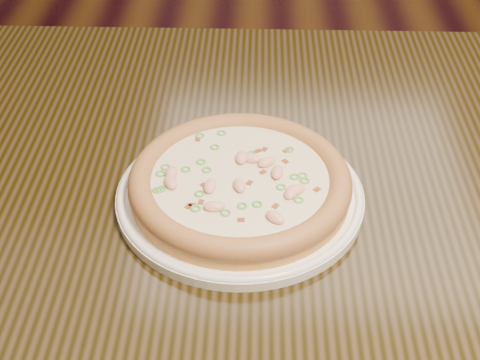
{
  "coord_description": "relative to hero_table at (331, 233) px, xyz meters",
  "views": [
    {
      "loc": [
        -0.34,
        -0.73,
        1.27
      ],
      "look_at": [
        -0.36,
        -0.13,
        0.78
      ],
      "focal_mm": 50.0,
      "sensor_mm": 36.0,
      "label": 1
    }
  ],
  "objects": [
    {
      "name": "plate",
      "position": [
        -0.12,
        -0.05,
        0.11
      ],
      "size": [
        0.29,
        0.29,
        0.02
      ],
      "color": "white",
      "rests_on": "hero_table"
    },
    {
      "name": "hero_table",
      "position": [
        0.0,
        0.0,
        0.0
      ],
      "size": [
        1.2,
        0.8,
        0.75
      ],
      "color": "black",
      "rests_on": "ground"
    },
    {
      "name": "pizza",
      "position": [
        -0.12,
        -0.05,
        0.13
      ],
      "size": [
        0.26,
        0.26,
        0.03
      ],
      "color": "#CB8441",
      "rests_on": "plate"
    }
  ]
}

